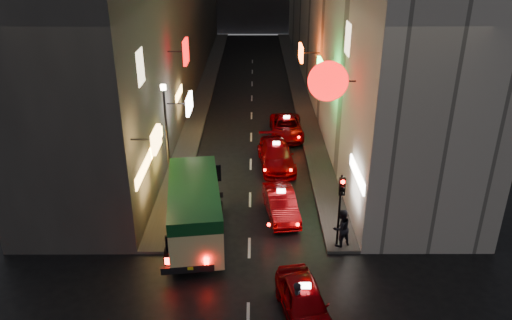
{
  "coord_description": "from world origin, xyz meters",
  "views": [
    {
      "loc": [
        0.26,
        -10.52,
        13.13
      ],
      "look_at": [
        0.32,
        13.0,
        2.35
      ],
      "focal_mm": 35.0,
      "sensor_mm": 36.0,
      "label": 1
    }
  ],
  "objects_px": {
    "traffic_light": "(341,196)",
    "taxi_near": "(304,300)",
    "lamp_post": "(167,136)",
    "minibus": "(195,205)",
    "pedestrian_crossing": "(298,299)"
  },
  "relations": [
    {
      "from": "taxi_near",
      "to": "traffic_light",
      "type": "xyz_separation_m",
      "value": [
        1.92,
        4.47,
        1.89
      ]
    },
    {
      "from": "minibus",
      "to": "lamp_post",
      "type": "distance_m",
      "value": 4.48
    },
    {
      "from": "minibus",
      "to": "taxi_near",
      "type": "relative_size",
      "value": 1.26
    },
    {
      "from": "traffic_light",
      "to": "lamp_post",
      "type": "relative_size",
      "value": 0.56
    },
    {
      "from": "minibus",
      "to": "taxi_near",
      "type": "xyz_separation_m",
      "value": [
        4.58,
        -5.36,
        -0.94
      ]
    },
    {
      "from": "taxi_near",
      "to": "minibus",
      "type": "bearing_deg",
      "value": 130.55
    },
    {
      "from": "lamp_post",
      "to": "pedestrian_crossing",
      "type": "bearing_deg",
      "value": -56.39
    },
    {
      "from": "lamp_post",
      "to": "taxi_near",
      "type": "bearing_deg",
      "value": -55.12
    },
    {
      "from": "pedestrian_crossing",
      "to": "traffic_light",
      "type": "height_order",
      "value": "traffic_light"
    },
    {
      "from": "pedestrian_crossing",
      "to": "minibus",
      "type": "bearing_deg",
      "value": 57.01
    },
    {
      "from": "traffic_light",
      "to": "taxi_near",
      "type": "bearing_deg",
      "value": -113.28
    },
    {
      "from": "minibus",
      "to": "lamp_post",
      "type": "xyz_separation_m",
      "value": [
        -1.69,
        3.65,
        1.98
      ]
    },
    {
      "from": "lamp_post",
      "to": "minibus",
      "type": "bearing_deg",
      "value": -65.08
    },
    {
      "from": "minibus",
      "to": "traffic_light",
      "type": "height_order",
      "value": "traffic_light"
    },
    {
      "from": "minibus",
      "to": "traffic_light",
      "type": "bearing_deg",
      "value": -7.72
    }
  ]
}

